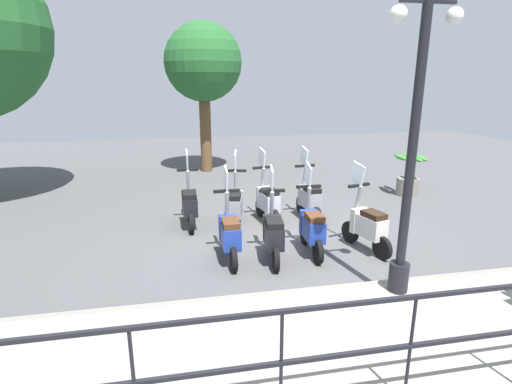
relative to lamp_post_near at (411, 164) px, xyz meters
The scene contains 14 objects.
ground_plane 3.21m from the lamp_post_near, 21.89° to the left, with size 28.00×28.00×0.00m, color #4C4C4F.
promenade_walkway 2.20m from the lamp_post_near, 127.99° to the left, with size 2.20×20.00×0.15m.
fence_railing 2.28m from the lamp_post_near, 151.82° to the left, with size 0.04×16.03×1.07m.
lamp_post_near is the anchor object (origin of this frame).
tree_distant 8.90m from the lamp_post_near, 12.99° to the left, with size 2.39×2.39×4.63m.
potted_palm 5.74m from the lamp_post_near, 32.28° to the right, with size 1.06×0.66×1.05m.
scooter_near_0 2.18m from the lamp_post_near, 11.10° to the right, with size 1.21×0.53×1.54m.
scooter_near_1 2.31m from the lamp_post_near, 21.24° to the left, with size 1.23×0.44×1.54m.
scooter_near_2 2.52m from the lamp_post_near, 41.35° to the left, with size 1.23×0.44×1.54m.
scooter_near_3 3.03m from the lamp_post_near, 51.08° to the left, with size 1.23×0.44×1.54m.
scooter_far_0 3.66m from the lamp_post_near, ahead, with size 1.23×0.44×1.54m.
scooter_far_1 3.81m from the lamp_post_near, 17.64° to the left, with size 1.23×0.46×1.54m.
scooter_far_2 3.91m from the lamp_post_near, 29.34° to the left, with size 1.22×0.50×1.54m.
scooter_far_3 4.58m from the lamp_post_near, 37.96° to the left, with size 1.23×0.44×1.54m.
Camera 1 is at (-6.82, 1.86, 2.93)m, focal length 28.00 mm.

